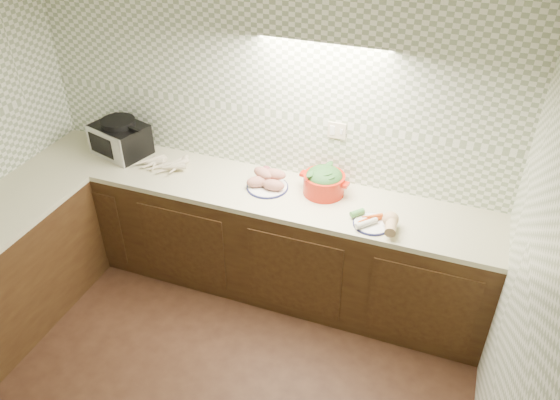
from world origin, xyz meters
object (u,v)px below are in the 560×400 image
(parsnip_pile, at_px, (159,164))
(veg_plate, at_px, (380,221))
(toaster_oven, at_px, (120,138))
(dutch_oven, at_px, (324,181))
(sweet_potato_plate, at_px, (268,181))
(onion_bowl, at_px, (268,174))

(parsnip_pile, height_order, veg_plate, veg_plate)
(toaster_oven, height_order, veg_plate, toaster_oven)
(parsnip_pile, distance_m, dutch_oven, 1.29)
(sweet_potato_plate, xyz_separation_m, onion_bowl, (-0.04, 0.11, -0.01))
(parsnip_pile, xyz_separation_m, onion_bowl, (0.84, 0.15, 0.01))
(toaster_oven, relative_size, onion_bowl, 3.52)
(toaster_oven, xyz_separation_m, parsnip_pile, (0.40, -0.10, -0.10))
(toaster_oven, relative_size, sweet_potato_plate, 1.58)
(parsnip_pile, bearing_deg, dutch_oven, 4.96)
(parsnip_pile, xyz_separation_m, dutch_oven, (1.29, 0.11, 0.07))
(onion_bowl, xyz_separation_m, dutch_oven, (0.45, -0.04, 0.06))
(dutch_oven, bearing_deg, toaster_oven, -172.49)
(veg_plate, bearing_deg, dutch_oven, 151.77)
(dutch_oven, bearing_deg, onion_bowl, -177.90)
(sweet_potato_plate, distance_m, veg_plate, 0.89)
(parsnip_pile, bearing_deg, toaster_oven, 165.76)
(parsnip_pile, relative_size, dutch_oven, 0.92)
(parsnip_pile, distance_m, veg_plate, 1.75)
(onion_bowl, bearing_deg, sweet_potato_plate, -68.48)
(parsnip_pile, xyz_separation_m, veg_plate, (1.75, -0.14, 0.01))
(toaster_oven, relative_size, dutch_oven, 1.31)
(onion_bowl, distance_m, dutch_oven, 0.46)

